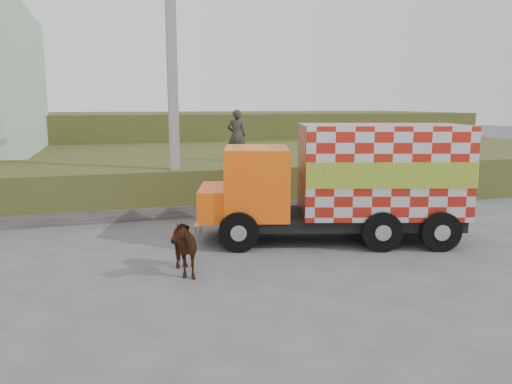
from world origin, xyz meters
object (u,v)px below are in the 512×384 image
object	(u,v)px
utility_pole	(173,88)
cow	(179,245)
cargo_truck	(345,181)
pedestrian	(237,136)

from	to	relation	value
utility_pole	cow	distance (m)	6.77
cargo_truck	pedestrian	world-z (taller)	pedestrian
utility_pole	cow	world-z (taller)	utility_pole
utility_pole	cargo_truck	distance (m)	6.33
utility_pole	cow	size ratio (longest dim) A/B	5.35
cargo_truck	cow	world-z (taller)	cargo_truck
utility_pole	cargo_truck	xyz separation A→B (m)	(3.89, -4.32, -2.50)
utility_pole	cow	bearing A→B (deg)	-96.66
utility_pole	pedestrian	size ratio (longest dim) A/B	4.27
cow	pedestrian	world-z (taller)	pedestrian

